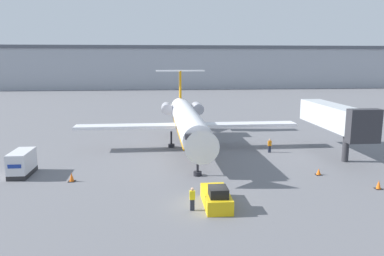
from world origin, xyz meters
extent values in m
plane|color=slate|center=(0.00, 0.00, 0.00)|extent=(600.00, 600.00, 0.00)
cube|color=#9EA3AD|center=(0.00, 120.00, 7.44)|extent=(180.00, 16.00, 14.89)
cube|color=#4C515B|center=(0.00, 120.00, 15.49)|extent=(180.00, 16.80, 1.20)
cylinder|color=white|center=(-0.08, 17.79, 3.57)|extent=(3.17, 22.73, 3.04)
cone|color=white|center=(-0.01, 5.22, 3.57)|extent=(3.05, 2.45, 3.04)
cube|color=black|center=(-0.01, 6.19, 4.10)|extent=(2.59, 0.71, 0.44)
cone|color=white|center=(-0.16, 30.82, 3.57)|extent=(2.76, 3.36, 2.74)
cube|color=orange|center=(-0.08, 17.79, 2.58)|extent=(2.85, 20.46, 0.20)
cube|color=white|center=(7.54, 18.97, 2.88)|extent=(12.23, 2.31, 0.36)
cube|color=white|center=(-7.72, 18.88, 2.88)|extent=(12.23, 2.31, 0.36)
cylinder|color=#ADADB7|center=(2.09, 27.34, 3.95)|extent=(1.59, 3.46, 1.57)
cylinder|color=#ADADB7|center=(-2.36, 27.32, 3.95)|extent=(1.59, 3.46, 1.57)
cube|color=orange|center=(-0.16, 31.49, 7.17)|extent=(0.25, 2.20, 4.16)
cube|color=white|center=(-0.16, 31.49, 9.25)|extent=(7.50, 1.84, 0.20)
cylinder|color=black|center=(-0.02, 7.43, 1.02)|extent=(0.24, 0.24, 2.05)
cylinder|color=black|center=(-0.02, 7.43, 0.20)|extent=(0.80, 0.80, 0.40)
cylinder|color=black|center=(-2.07, 19.52, 1.02)|extent=(0.24, 0.24, 2.05)
cylinder|color=black|center=(-2.07, 19.52, 0.20)|extent=(0.80, 0.80, 0.40)
cylinder|color=black|center=(1.89, 19.54, 1.02)|extent=(0.24, 0.24, 2.05)
cylinder|color=black|center=(1.89, 19.54, 0.20)|extent=(0.80, 0.80, 0.40)
cube|color=yellow|center=(0.59, -0.09, 0.54)|extent=(1.91, 4.36, 1.08)
cube|color=black|center=(0.59, -1.04, 1.43)|extent=(1.34, 1.57, 0.70)
cube|color=black|center=(0.59, 2.01, 0.38)|extent=(1.72, 0.30, 0.65)
cube|color=#232326|center=(-16.81, 9.18, 0.23)|extent=(1.71, 3.78, 0.45)
cube|color=silver|center=(-16.81, 9.18, 1.41)|extent=(1.71, 3.78, 1.92)
cube|color=navy|center=(-16.81, 7.27, 1.41)|extent=(1.20, 0.04, 0.36)
cube|color=#232838|center=(-1.31, -0.88, 0.42)|extent=(0.32, 0.20, 0.85)
cube|color=yellow|center=(-1.31, -0.88, 1.18)|extent=(0.40, 0.24, 0.67)
sphere|color=tan|center=(-1.31, -0.88, 1.64)|extent=(0.25, 0.25, 0.25)
cube|color=#232838|center=(9.56, 15.72, 0.40)|extent=(0.32, 0.20, 0.80)
cube|color=orange|center=(9.56, 15.72, 1.11)|extent=(0.40, 0.24, 0.63)
sphere|color=tan|center=(9.56, 15.72, 1.54)|extent=(0.23, 0.23, 0.23)
cube|color=black|center=(-11.67, 6.76, 0.02)|extent=(0.61, 0.61, 0.04)
cone|color=orange|center=(-11.67, 6.76, 0.44)|extent=(0.44, 0.44, 0.80)
cube|color=black|center=(11.67, 6.59, 0.02)|extent=(0.59, 0.59, 0.04)
cone|color=orange|center=(11.67, 6.59, 0.34)|extent=(0.42, 0.42, 0.60)
cube|color=black|center=(15.11, 2.25, 0.02)|extent=(0.57, 0.57, 0.04)
cone|color=orange|center=(15.11, 2.25, 0.41)|extent=(0.40, 0.40, 0.74)
cylinder|color=#2D2D33|center=(16.57, 10.97, 1.60)|extent=(0.70, 0.70, 3.20)
cube|color=#B2B7BC|center=(16.57, 14.78, 4.50)|extent=(2.60, 12.71, 2.60)
cube|color=#2D2D33|center=(16.57, 7.83, 4.50)|extent=(3.20, 1.20, 3.38)
camera|label=1|loc=(-3.75, -26.88, 11.00)|focal=35.00mm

